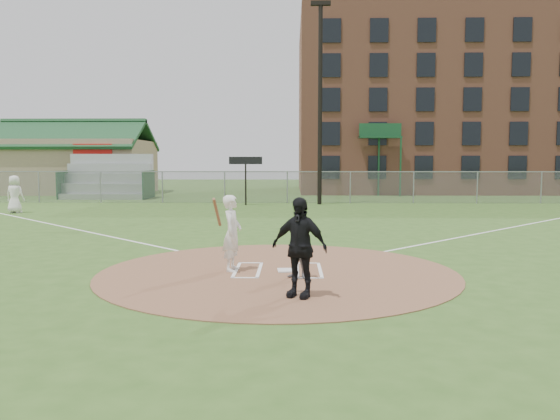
{
  "coord_description": "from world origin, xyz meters",
  "views": [
    {
      "loc": [
        0.34,
        -12.69,
        2.59
      ],
      "look_at": [
        0.0,
        2.0,
        1.3
      ],
      "focal_mm": 35.0,
      "sensor_mm": 36.0,
      "label": 1
    }
  ],
  "objects_px": {
    "catcher": "(299,252)",
    "ondeck_player": "(15,194)",
    "home_plate": "(287,270)",
    "umpire": "(299,247)",
    "batter_at_plate": "(232,233)"
  },
  "relations": [
    {
      "from": "home_plate",
      "to": "catcher",
      "type": "xyz_separation_m",
      "value": [
        0.28,
        -0.86,
        0.57
      ]
    },
    {
      "from": "home_plate",
      "to": "catcher",
      "type": "height_order",
      "value": "catcher"
    },
    {
      "from": "umpire",
      "to": "batter_at_plate",
      "type": "bearing_deg",
      "value": 146.94
    },
    {
      "from": "catcher",
      "to": "umpire",
      "type": "distance_m",
      "value": 1.67
    },
    {
      "from": "home_plate",
      "to": "batter_at_plate",
      "type": "height_order",
      "value": "batter_at_plate"
    },
    {
      "from": "umpire",
      "to": "ondeck_player",
      "type": "height_order",
      "value": "umpire"
    },
    {
      "from": "umpire",
      "to": "catcher",
      "type": "bearing_deg",
      "value": 113.93
    },
    {
      "from": "umpire",
      "to": "batter_at_plate",
      "type": "distance_m",
      "value": 2.94
    },
    {
      "from": "home_plate",
      "to": "batter_at_plate",
      "type": "relative_size",
      "value": 0.25
    },
    {
      "from": "catcher",
      "to": "ondeck_player",
      "type": "xyz_separation_m",
      "value": [
        -14.39,
        15.64,
        0.35
      ]
    },
    {
      "from": "ondeck_player",
      "to": "batter_at_plate",
      "type": "relative_size",
      "value": 1.07
    },
    {
      "from": "home_plate",
      "to": "catcher",
      "type": "distance_m",
      "value": 1.07
    },
    {
      "from": "umpire",
      "to": "ondeck_player",
      "type": "xyz_separation_m",
      "value": [
        -14.36,
        17.26,
        -0.02
      ]
    },
    {
      "from": "home_plate",
      "to": "batter_at_plate",
      "type": "bearing_deg",
      "value": 179.74
    },
    {
      "from": "ondeck_player",
      "to": "catcher",
      "type": "bearing_deg",
      "value": 138.53
    }
  ]
}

